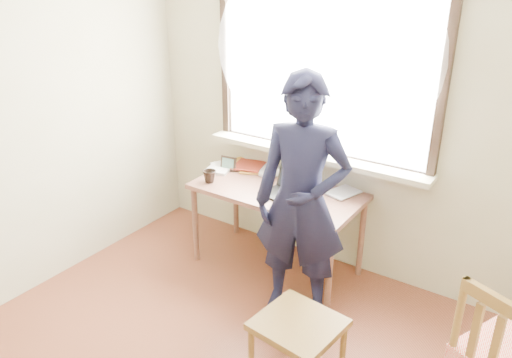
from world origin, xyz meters
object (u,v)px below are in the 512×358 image
Objects in this scene: laptop at (289,188)px; person at (302,202)px; work_chair at (298,332)px; desk at (277,198)px; mug_white at (283,173)px; mug_dark at (209,176)px.

person is at bearing -49.04° from laptop.
desk is at bearing 127.53° from work_chair.
mug_white is 0.22× the size of work_chair.
laptop is 3.54× the size of mug_white.
work_chair is (1.27, -0.80, -0.36)m from mug_dark.
mug_white is 1.51m from work_chair.
desk is 0.18m from laptop.
mug_dark is (-0.52, -0.18, 0.12)m from desk.
mug_white reaches higher than desk.
mug_dark reaches higher than work_chair.
work_chair is at bearing -76.13° from person.
desk is 12.20× the size of mug_dark.
desk is 0.76× the size of person.
laptop reaches higher than desk.
mug_dark is at bearing -137.21° from mug_white.
desk reaches higher than work_chair.
laptop is 0.22× the size of person.
laptop is 0.47m from person.
person is (-0.34, 0.61, 0.47)m from work_chair.
mug_dark is 0.96m from person.
mug_dark is at bearing -160.43° from desk.
work_chair is 0.84m from person.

